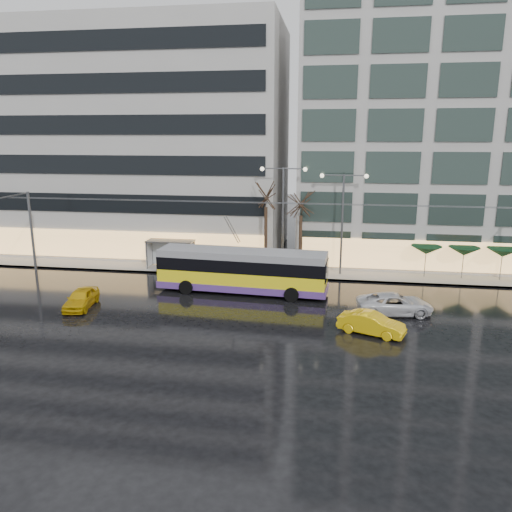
% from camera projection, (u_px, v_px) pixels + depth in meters
% --- Properties ---
extents(ground, '(140.00, 140.00, 0.00)m').
position_uv_depth(ground, '(236.00, 314.00, 33.62)').
color(ground, black).
rests_on(ground, ground).
extents(sidewalk, '(80.00, 10.00, 0.15)m').
position_uv_depth(sidewalk, '(286.00, 263.00, 46.74)').
color(sidewalk, gray).
rests_on(sidewalk, ground).
extents(kerb, '(80.00, 0.10, 0.15)m').
position_uv_depth(kerb, '(280.00, 278.00, 41.99)').
color(kerb, slate).
rests_on(kerb, ground).
extents(building_left, '(34.00, 14.00, 22.00)m').
position_uv_depth(building_left, '(119.00, 141.00, 51.62)').
color(building_left, '#ADAAA6').
rests_on(building_left, sidewalk).
extents(building_right, '(32.00, 14.00, 25.00)m').
position_uv_depth(building_right, '(476.00, 125.00, 46.01)').
color(building_right, '#ADAAA6').
rests_on(building_right, sidewalk).
extents(trolleybus, '(13.04, 5.43, 5.98)m').
position_uv_depth(trolleybus, '(242.00, 272.00, 37.97)').
color(trolleybus, yellow).
rests_on(trolleybus, ground).
extents(catenary, '(42.24, 5.12, 7.00)m').
position_uv_depth(catenary, '(267.00, 231.00, 40.08)').
color(catenary, '#595B60').
rests_on(catenary, ground).
extents(bus_shelter, '(4.20, 1.60, 2.51)m').
position_uv_depth(bus_shelter, '(167.00, 247.00, 44.67)').
color(bus_shelter, '#595B60').
rests_on(bus_shelter, sidewalk).
extents(street_lamp_near, '(3.96, 0.36, 9.03)m').
position_uv_depth(street_lamp_near, '(283.00, 205.00, 42.27)').
color(street_lamp_near, '#595B60').
rests_on(street_lamp_near, sidewalk).
extents(street_lamp_far, '(3.96, 0.36, 8.53)m').
position_uv_depth(street_lamp_far, '(343.00, 210.00, 41.59)').
color(street_lamp_far, '#595B60').
rests_on(street_lamp_far, sidewalk).
extents(tree_a, '(3.20, 3.20, 8.40)m').
position_uv_depth(tree_a, '(266.00, 192.00, 42.43)').
color(tree_a, black).
rests_on(tree_a, sidewalk).
extents(tree_b, '(3.20, 3.20, 7.70)m').
position_uv_depth(tree_b, '(301.00, 200.00, 42.33)').
color(tree_b, black).
rests_on(tree_b, sidewalk).
extents(parasol_a, '(2.50, 2.50, 2.65)m').
position_uv_depth(parasol_a, '(426.00, 250.00, 41.50)').
color(parasol_a, '#595B60').
rests_on(parasol_a, sidewalk).
extents(parasol_b, '(2.50, 2.50, 2.65)m').
position_uv_depth(parasol_b, '(464.00, 251.00, 41.05)').
color(parasol_b, '#595B60').
rests_on(parasol_b, sidewalk).
extents(parasol_c, '(2.50, 2.50, 2.65)m').
position_uv_depth(parasol_c, '(503.00, 253.00, 40.60)').
color(parasol_c, '#595B60').
rests_on(parasol_c, sidewalk).
extents(taxi_a, '(2.11, 4.15, 1.35)m').
position_uv_depth(taxi_a, '(81.00, 298.00, 34.81)').
color(taxi_a, gold).
rests_on(taxi_a, ground).
extents(taxi_b, '(4.25, 2.75, 1.32)m').
position_uv_depth(taxi_b, '(371.00, 324.00, 30.21)').
color(taxi_b, yellow).
rests_on(taxi_b, ground).
extents(sedan_silver, '(5.33, 3.02, 1.40)m').
position_uv_depth(sedan_silver, '(395.00, 304.00, 33.59)').
color(sedan_silver, silver).
rests_on(sedan_silver, ground).
extents(pedestrian_a, '(1.04, 1.05, 2.19)m').
position_uv_depth(pedestrian_a, '(169.00, 252.00, 44.45)').
color(pedestrian_a, black).
rests_on(pedestrian_a, sidewalk).
extents(pedestrian_b, '(0.98, 0.95, 1.60)m').
position_uv_depth(pedestrian_b, '(218.00, 264.00, 42.93)').
color(pedestrian_b, black).
rests_on(pedestrian_b, sidewalk).
extents(pedestrian_c, '(1.34, 1.00, 2.11)m').
position_uv_depth(pedestrian_c, '(153.00, 251.00, 46.23)').
color(pedestrian_c, black).
rests_on(pedestrian_c, sidewalk).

